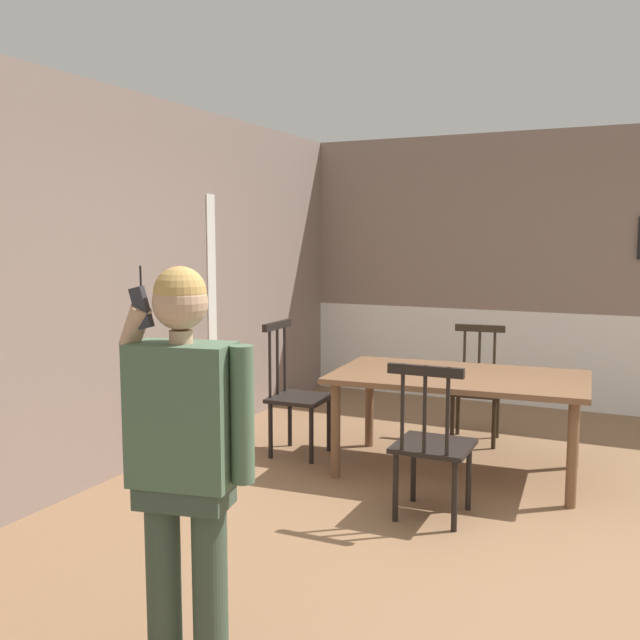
# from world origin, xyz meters

# --- Properties ---
(ground_plane) EXTENTS (7.50, 7.50, 0.00)m
(ground_plane) POSITION_xyz_m (0.00, 0.00, 0.00)
(ground_plane) COLOR #846042
(room_back_partition) EXTENTS (5.35, 0.17, 2.79)m
(room_back_partition) POSITION_xyz_m (0.00, 3.41, 1.34)
(room_back_partition) COLOR gray
(room_back_partition) RESTS_ON ground_plane
(room_left_partition) EXTENTS (0.13, 6.82, 2.79)m
(room_left_partition) POSITION_xyz_m (-2.67, 0.01, 1.39)
(room_left_partition) COLOR gray
(room_left_partition) RESTS_ON ground_plane
(dining_table) EXTENTS (1.89, 1.17, 0.74)m
(dining_table) POSITION_xyz_m (-0.39, 0.98, 0.66)
(dining_table) COLOR brown
(dining_table) RESTS_ON ground_plane
(chair_near_window) EXTENTS (0.45, 0.45, 1.07)m
(chair_near_window) POSITION_xyz_m (-1.68, 0.88, 0.50)
(chair_near_window) COLOR black
(chair_near_window) RESTS_ON ground_plane
(chair_by_doorway) EXTENTS (0.47, 0.47, 0.98)m
(chair_by_doorway) POSITION_xyz_m (-0.46, 1.88, 0.47)
(chair_by_doorway) COLOR #2D2319
(chair_by_doorway) RESTS_ON ground_plane
(chair_at_table_head) EXTENTS (0.46, 0.46, 0.99)m
(chair_at_table_head) POSITION_xyz_m (-0.32, 0.07, 0.48)
(chair_at_table_head) COLOR black
(chair_at_table_head) RESTS_ON ground_plane
(person_figure) EXTENTS (0.55, 0.29, 1.63)m
(person_figure) POSITION_xyz_m (-0.75, -1.87, 0.93)
(person_figure) COLOR #3A493A
(person_figure) RESTS_ON ground_plane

